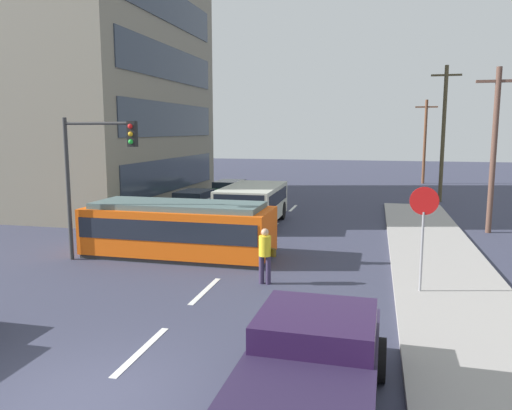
{
  "coord_description": "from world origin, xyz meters",
  "views": [
    {
      "loc": [
        4.56,
        -6.96,
        4.52
      ],
      "look_at": [
        0.96,
        8.18,
        2.18
      ],
      "focal_mm": 35.11,
      "sensor_mm": 36.0,
      "label": 1
    }
  ],
  "objects": [
    {
      "name": "ground_plane",
      "position": [
        0.0,
        10.0,
        0.0
      ],
      "size": [
        120.0,
        120.0,
        0.0
      ],
      "primitive_type": "plane",
      "color": "#36384C"
    },
    {
      "name": "sidewalk_curb_right",
      "position": [
        6.8,
        6.0,
        0.07
      ],
      "size": [
        3.2,
        36.0,
        0.14
      ],
      "primitive_type": "cube",
      "color": "#9E9995",
      "rests_on": "ground"
    },
    {
      "name": "lane_stripe_1",
      "position": [
        0.0,
        2.0,
        0.01
      ],
      "size": [
        0.16,
        2.4,
        0.01
      ],
      "primitive_type": "cube",
      "color": "silver",
      "rests_on": "ground"
    },
    {
      "name": "lane_stripe_2",
      "position": [
        0.0,
        6.0,
        0.01
      ],
      "size": [
        0.16,
        2.4,
        0.01
      ],
      "primitive_type": "cube",
      "color": "silver",
      "rests_on": "ground"
    },
    {
      "name": "lane_stripe_3",
      "position": [
        0.0,
        15.6,
        0.01
      ],
      "size": [
        0.16,
        2.4,
        0.01
      ],
      "primitive_type": "cube",
      "color": "silver",
      "rests_on": "ground"
    },
    {
      "name": "lane_stripe_4",
      "position": [
        0.0,
        21.6,
        0.01
      ],
      "size": [
        0.16,
        2.4,
        0.01
      ],
      "primitive_type": "cube",
      "color": "silver",
      "rests_on": "ground"
    },
    {
      "name": "corner_building",
      "position": [
        -14.95,
        20.92,
        11.2
      ],
      "size": [
        15.7,
        15.34,
        22.4
      ],
      "color": "gray",
      "rests_on": "ground"
    },
    {
      "name": "streetcar_tram",
      "position": [
        -2.24,
        9.6,
        1.01
      ],
      "size": [
        6.75,
        2.6,
        1.96
      ],
      "color": "#EB560E",
      "rests_on": "ground"
    },
    {
      "name": "city_bus",
      "position": [
        -1.1,
        16.15,
        1.06
      ],
      "size": [
        2.61,
        5.4,
        1.86
      ],
      "color": "#BABCAA",
      "rests_on": "ground"
    },
    {
      "name": "pedestrian_crossing",
      "position": [
        1.51,
        7.05,
        0.94
      ],
      "size": [
        0.51,
        0.36,
        1.67
      ],
      "color": "#342947",
      "rests_on": "ground"
    },
    {
      "name": "pickup_truck_parked",
      "position": [
        3.7,
        0.42,
        0.8
      ],
      "size": [
        2.37,
        5.05,
        1.55
      ],
      "color": "#261C38",
      "rests_on": "ground"
    },
    {
      "name": "parked_sedan_mid",
      "position": [
        -5.13,
        13.56,
        0.63
      ],
      "size": [
        2.12,
        4.48,
        1.19
      ],
      "color": "#3E663B",
      "rests_on": "ground"
    },
    {
      "name": "parked_sedan_far",
      "position": [
        -5.14,
        19.1,
        0.62
      ],
      "size": [
        2.07,
        4.35,
        1.19
      ],
      "color": "silver",
      "rests_on": "ground"
    },
    {
      "name": "parked_sedan_furthest",
      "position": [
        -4.81,
        24.94,
        0.62
      ],
      "size": [
        2.05,
        4.48,
        1.19
      ],
      "color": "#26603A",
      "rests_on": "ground"
    },
    {
      "name": "stop_sign",
      "position": [
        5.88,
        6.97,
        2.19
      ],
      "size": [
        0.76,
        0.07,
        2.88
      ],
      "color": "gray",
      "rests_on": "sidewalk_curb_right"
    },
    {
      "name": "traffic_light_mast",
      "position": [
        -4.66,
        8.23,
        3.46
      ],
      "size": [
        2.7,
        0.33,
        4.94
      ],
      "color": "#333333",
      "rests_on": "ground"
    },
    {
      "name": "utility_pole_mid",
      "position": [
        9.57,
        16.66,
        3.77
      ],
      "size": [
        1.8,
        0.24,
        7.18
      ],
      "color": "brown",
      "rests_on": "ground"
    },
    {
      "name": "utility_pole_far",
      "position": [
        8.66,
        26.44,
        4.41
      ],
      "size": [
        1.8,
        0.24,
        8.46
      ],
      "color": "#4E452C",
      "rests_on": "ground"
    },
    {
      "name": "utility_pole_distant",
      "position": [
        8.61,
        37.7,
        3.69
      ],
      "size": [
        1.8,
        0.24,
        7.03
      ],
      "color": "brown",
      "rests_on": "ground"
    }
  ]
}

